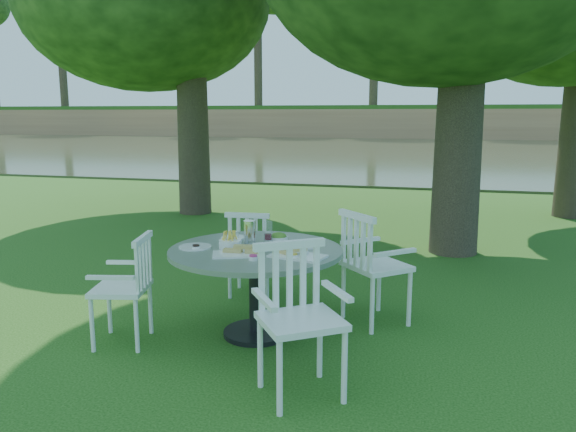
% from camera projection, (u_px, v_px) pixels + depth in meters
% --- Properties ---
extents(ground, '(140.00, 140.00, 0.00)m').
position_uv_depth(ground, '(283.00, 305.00, 5.50)').
color(ground, '#15400D').
rests_on(ground, ground).
extents(table, '(1.44, 1.44, 0.75)m').
position_uv_depth(table, '(256.00, 265.00, 4.65)').
color(table, black).
rests_on(table, ground).
extents(chair_ne, '(0.70, 0.70, 1.01)m').
position_uv_depth(chair_ne, '(367.00, 259.00, 4.90)').
color(chair_ne, white).
rests_on(chair_ne, ground).
extents(chair_nw, '(0.48, 0.45, 0.88)m').
position_uv_depth(chair_nw, '(250.00, 247.00, 5.65)').
color(chair_nw, white).
rests_on(chair_nw, ground).
extents(chair_sw, '(0.51, 0.53, 0.89)m').
position_uv_depth(chair_sw, '(131.00, 281.00, 4.51)').
color(chair_sw, white).
rests_on(chair_sw, ground).
extents(chair_se, '(0.69, 0.68, 1.00)m').
position_uv_depth(chair_se, '(296.00, 306.00, 3.73)').
color(chair_se, white).
rests_on(chair_se, ground).
extents(tableware, '(1.27, 0.85, 0.21)m').
position_uv_depth(tableware, '(253.00, 243.00, 4.64)').
color(tableware, white).
rests_on(tableware, table).
extents(river, '(100.00, 28.00, 0.12)m').
position_uv_depth(river, '(411.00, 152.00, 27.34)').
color(river, '#343C23').
rests_on(river, ground).
extents(far_bank, '(100.00, 18.00, 15.20)m').
position_uv_depth(far_bank, '(431.00, 43.00, 43.17)').
color(far_bank, '#A6724D').
rests_on(far_bank, ground).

